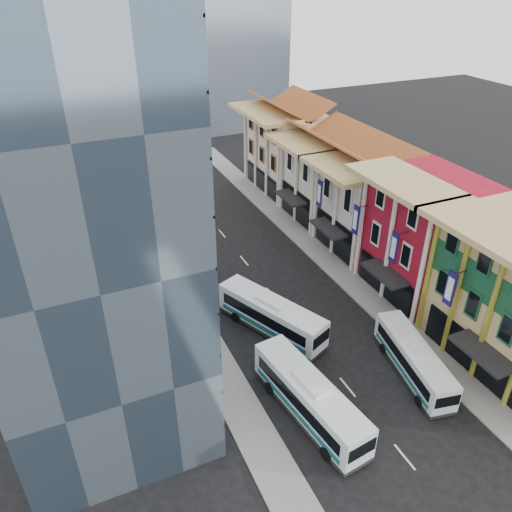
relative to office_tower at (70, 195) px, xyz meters
name	(u,v)px	position (x,y,z in m)	size (l,w,h in m)	color
ground	(414,469)	(17.00, -19.00, -15.00)	(200.00, 200.00, 0.00)	black
sidewalk_right	(343,274)	(25.50, 3.00, -14.93)	(3.00, 90.00, 0.15)	slate
sidewalk_left	(190,314)	(8.50, 3.00, -14.93)	(3.00, 90.00, 0.15)	slate
shophouse_red	(425,236)	(31.00, -2.00, -9.00)	(8.00, 10.00, 12.00)	#A31225
shophouse_cream_near	(367,207)	(31.00, 7.50, -10.00)	(8.00, 9.00, 10.00)	silver
shophouse_cream_mid	(326,179)	(31.00, 16.50, -10.00)	(8.00, 9.00, 10.00)	silver
shophouse_cream_far	(288,150)	(31.00, 27.00, -9.50)	(8.00, 12.00, 11.00)	silver
office_tower	(70,195)	(0.00, 0.00, 0.00)	(12.00, 26.00, 30.00)	#43576B
office_block_far	(70,184)	(1.00, 23.00, -8.00)	(10.00, 18.00, 14.00)	gray
bus_left_near	(310,398)	(12.82, -12.18, -13.21)	(2.62, 11.18, 3.59)	silver
bus_left_far	(271,315)	(14.52, -2.22, -13.25)	(2.56, 10.92, 3.50)	white
bus_right	(414,359)	(22.50, -11.83, -13.45)	(2.26, 9.66, 3.10)	silver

